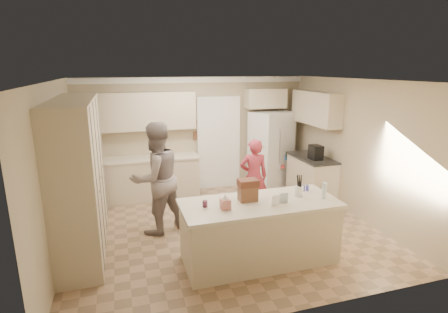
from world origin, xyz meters
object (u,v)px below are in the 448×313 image
object	(u,v)px
utensil_crock	(299,191)
tissue_box	(225,204)
coffee_maker	(316,152)
teen_girl	(254,177)
island_base	(259,233)
dollhouse_body	(248,193)
teen_boy	(156,178)
refrigerator	(271,149)

from	to	relation	value
utensil_crock	tissue_box	world-z (taller)	utensil_crock
coffee_maker	teen_girl	world-z (taller)	teen_girl
island_base	teen_girl	xyz separation A→B (m)	(0.56, 1.65, 0.31)
island_base	dollhouse_body	world-z (taller)	dollhouse_body
teen_girl	utensil_crock	bearing A→B (deg)	103.56
tissue_box	teen_girl	bearing A→B (deg)	57.65
teen_boy	teen_girl	bearing A→B (deg)	162.22
utensil_crock	tissue_box	distance (m)	1.21
dollhouse_body	teen_girl	xyz separation A→B (m)	(0.71, 1.55, -0.29)
utensil_crock	teen_boy	bearing A→B (deg)	145.44
refrigerator	island_base	world-z (taller)	refrigerator
coffee_maker	tissue_box	xyz separation A→B (m)	(-2.60, -2.00, -0.07)
utensil_crock	teen_boy	xyz separation A→B (m)	(-1.97, 1.36, -0.03)
teen_girl	teen_boy	bearing A→B (deg)	17.80
island_base	refrigerator	bearing A→B (deg)	63.14
tissue_box	dollhouse_body	distance (m)	0.45
coffee_maker	dollhouse_body	xyz separation A→B (m)	(-2.20, -1.80, -0.03)
utensil_crock	tissue_box	xyz separation A→B (m)	(-1.20, -0.15, -0.00)
island_base	tissue_box	bearing A→B (deg)	-169.70
refrigerator	teen_girl	distance (m)	1.78
dollhouse_body	refrigerator	bearing A→B (deg)	60.19
refrigerator	dollhouse_body	bearing A→B (deg)	-141.35
utensil_crock	teen_boy	world-z (taller)	teen_boy
dollhouse_body	teen_boy	size ratio (longest dim) A/B	0.13
coffee_maker	utensil_crock	distance (m)	2.32
coffee_maker	utensil_crock	xyz separation A→B (m)	(-1.40, -1.85, -0.07)
refrigerator	teen_boy	bearing A→B (deg)	-171.03
coffee_maker	teen_boy	world-z (taller)	teen_boy
coffee_maker	utensil_crock	size ratio (longest dim) A/B	2.00
coffee_maker	tissue_box	world-z (taller)	coffee_maker
utensil_crock	dollhouse_body	distance (m)	0.80
refrigerator	dollhouse_body	world-z (taller)	refrigerator
dollhouse_body	utensil_crock	bearing A→B (deg)	-3.58
refrigerator	coffee_maker	size ratio (longest dim) A/B	6.00
island_base	dollhouse_body	size ratio (longest dim) A/B	8.46
coffee_maker	tissue_box	distance (m)	3.28
teen_boy	coffee_maker	bearing A→B (deg)	163.10
refrigerator	teen_girl	world-z (taller)	refrigerator
tissue_box	coffee_maker	bearing A→B (deg)	37.57
island_base	coffee_maker	bearing A→B (deg)	42.83
utensil_crock	teen_girl	world-z (taller)	teen_girl
island_base	dollhouse_body	bearing A→B (deg)	146.31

